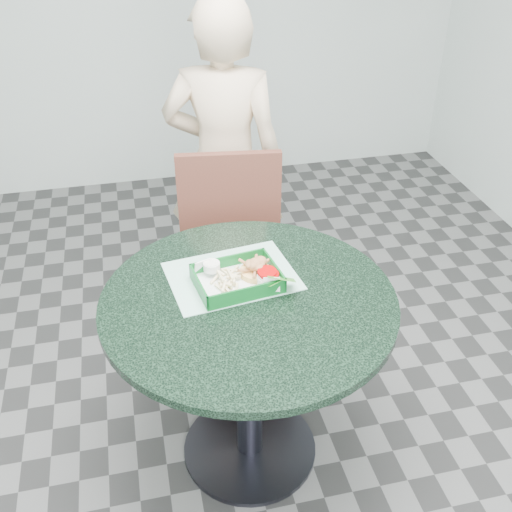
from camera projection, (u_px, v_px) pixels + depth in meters
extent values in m
cube|color=#303335|center=(250.00, 449.00, 2.40)|extent=(4.00, 5.00, 0.02)
cylinder|color=#282830|center=(250.00, 447.00, 2.40)|extent=(0.53, 0.53, 0.02)
cylinder|color=#282830|center=(249.00, 381.00, 2.19)|extent=(0.10, 0.10, 0.70)
cylinder|color=black|center=(249.00, 306.00, 1.99)|extent=(0.99, 0.99, 0.03)
cube|color=black|center=(240.00, 273.00, 2.64)|extent=(0.46, 0.46, 0.04)
cube|color=black|center=(230.00, 201.00, 2.66)|extent=(0.46, 0.04, 0.46)
cube|color=black|center=(205.00, 349.00, 2.57)|extent=(0.04, 0.04, 0.43)
cube|color=black|center=(293.00, 335.00, 2.64)|extent=(0.04, 0.04, 0.43)
cube|color=black|center=(193.00, 295.00, 2.89)|extent=(0.04, 0.04, 0.43)
cube|color=black|center=(271.00, 284.00, 2.96)|extent=(0.04, 0.04, 0.43)
imported|color=beige|center=(224.00, 160.00, 2.79)|extent=(0.67, 0.54, 1.59)
cube|color=#99D4BF|center=(232.00, 281.00, 2.08)|extent=(0.47, 0.37, 0.00)
cube|color=#0A5C1F|center=(237.00, 288.00, 2.03)|extent=(0.28, 0.20, 0.01)
cube|color=white|center=(237.00, 287.00, 2.03)|extent=(0.26, 0.19, 0.00)
cube|color=#0A5C1F|center=(232.00, 266.00, 2.10)|extent=(0.28, 0.01, 0.05)
cube|color=#0A5C1F|center=(243.00, 299.00, 1.94)|extent=(0.28, 0.01, 0.05)
cube|color=#0A5C1F|center=(276.00, 277.00, 2.04)|extent=(0.01, 0.20, 0.05)
cube|color=#0A5C1F|center=(198.00, 287.00, 1.99)|extent=(0.01, 0.20, 0.05)
cylinder|color=#E7B261|center=(257.00, 279.00, 2.05)|extent=(0.11, 0.11, 0.02)
cylinder|color=white|center=(214.00, 269.00, 2.06)|extent=(0.06, 0.06, 0.03)
cylinder|color=white|center=(214.00, 265.00, 2.05)|extent=(0.05, 0.05, 0.00)
cylinder|color=white|center=(268.00, 287.00, 2.00)|extent=(0.08, 0.08, 0.03)
torus|color=white|center=(268.00, 283.00, 2.00)|extent=(0.07, 0.07, 0.01)
cylinder|color=#B70203|center=(268.00, 281.00, 1.99)|extent=(0.07, 0.07, 0.01)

